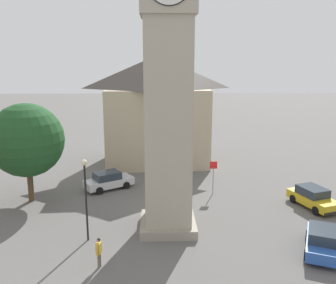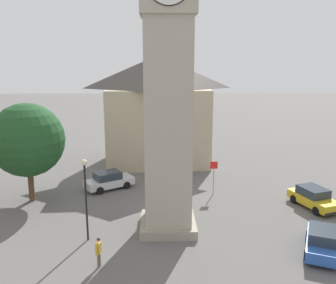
# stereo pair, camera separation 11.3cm
# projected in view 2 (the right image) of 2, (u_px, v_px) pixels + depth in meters

# --- Properties ---
(ground_plane) EXTENTS (200.00, 200.00, 0.00)m
(ground_plane) POSITION_uv_depth(u_px,v_px,m) (168.00, 228.00, 24.19)
(ground_plane) COLOR #605E5B
(clock_tower) EXTENTS (4.33, 4.33, 23.70)m
(clock_tower) POSITION_uv_depth(u_px,v_px,m) (168.00, 6.00, 21.15)
(clock_tower) COLOR gray
(clock_tower) RESTS_ON ground
(car_silver_kerb) EXTENTS (4.40, 3.60, 1.53)m
(car_silver_kerb) POSITION_uv_depth(u_px,v_px,m) (109.00, 180.00, 31.47)
(car_silver_kerb) COLOR silver
(car_silver_kerb) RESTS_ON ground
(car_red_corner) EXTENTS (3.22, 4.46, 1.53)m
(car_red_corner) POSITION_uv_depth(u_px,v_px,m) (322.00, 241.00, 20.94)
(car_red_corner) COLOR #2D5BB7
(car_red_corner) RESTS_ON ground
(car_white_side) EXTENTS (2.90, 4.45, 1.53)m
(car_white_side) POSITION_uv_depth(u_px,v_px,m) (314.00, 198.00, 27.50)
(car_white_side) COLOR gold
(car_white_side) RESTS_ON ground
(pedestrian) EXTENTS (0.29, 0.55, 1.69)m
(pedestrian) POSITION_uv_depth(u_px,v_px,m) (98.00, 250.00, 19.47)
(pedestrian) COLOR #706656
(pedestrian) RESTS_ON ground
(tree) EXTENTS (5.64, 5.64, 7.72)m
(tree) POSITION_uv_depth(u_px,v_px,m) (27.00, 140.00, 27.93)
(tree) COLOR brown
(tree) RESTS_ON ground
(building_shop_left) EXTENTS (11.26, 8.19, 11.29)m
(building_shop_left) POSITION_uv_depth(u_px,v_px,m) (157.00, 109.00, 38.59)
(building_shop_left) COLOR tan
(building_shop_left) RESTS_ON ground
(lamp_post) EXTENTS (0.36, 0.36, 5.14)m
(lamp_post) POSITION_uv_depth(u_px,v_px,m) (85.00, 187.00, 21.92)
(lamp_post) COLOR black
(lamp_post) RESTS_ON ground
(road_sign) EXTENTS (0.60, 0.07, 2.80)m
(road_sign) POSITION_uv_depth(u_px,v_px,m) (214.00, 172.00, 29.94)
(road_sign) COLOR gray
(road_sign) RESTS_ON ground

